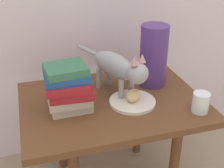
# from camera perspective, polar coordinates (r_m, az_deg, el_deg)

# --- Properties ---
(side_table) EXTENTS (0.80, 0.58, 0.51)m
(side_table) POSITION_cam_1_polar(r_m,az_deg,el_deg) (1.38, 0.00, -5.52)
(side_table) COLOR brown
(side_table) RESTS_ON ground
(plate) EXTENTS (0.20, 0.20, 0.01)m
(plate) POSITION_cam_1_polar(r_m,az_deg,el_deg) (1.32, 3.86, -3.35)
(plate) COLOR silver
(plate) RESTS_ON side_table
(bread_roll) EXTENTS (0.10, 0.10, 0.05)m
(bread_roll) POSITION_cam_1_polar(r_m,az_deg,el_deg) (1.30, 4.01, -2.15)
(bread_roll) COLOR #E0BC7A
(bread_roll) RESTS_ON plate
(cat) EXTENTS (0.22, 0.45, 0.23)m
(cat) POSITION_cam_1_polar(r_m,az_deg,el_deg) (1.33, 1.21, 3.15)
(cat) COLOR #99999E
(cat) RESTS_ON side_table
(book_stack) EXTENTS (0.20, 0.17, 0.20)m
(book_stack) POSITION_cam_1_polar(r_m,az_deg,el_deg) (1.24, -8.25, -0.77)
(book_stack) COLOR #BCB299
(book_stack) RESTS_ON side_table
(green_vase) EXTENTS (0.13, 0.13, 0.29)m
(green_vase) POSITION_cam_1_polar(r_m,az_deg,el_deg) (1.43, 7.84, 5.31)
(green_vase) COLOR #4C2D72
(green_vase) RESTS_ON side_table
(candle_jar) EXTENTS (0.07, 0.07, 0.08)m
(candle_jar) POSITION_cam_1_polar(r_m,az_deg,el_deg) (1.29, 16.37, -3.55)
(candle_jar) COLOR silver
(candle_jar) RESTS_ON side_table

